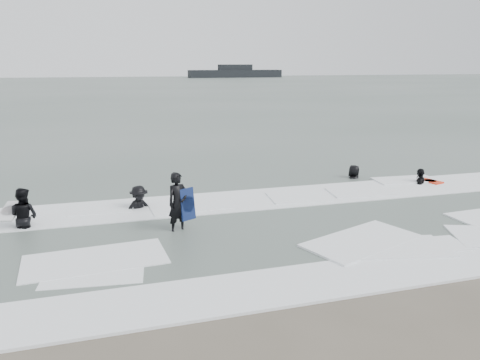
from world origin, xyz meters
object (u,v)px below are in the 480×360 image
object	(u,v)px
vessel_horizon	(235,73)
surfer_breaker	(140,211)
surfer_centre	(179,232)
surfer_right_near	(420,185)
surfer_wading	(25,229)
surfer_right_far	(354,179)

from	to	relation	value
vessel_horizon	surfer_breaker	bearing A→B (deg)	-106.35
surfer_centre	surfer_right_near	size ratio (longest dim) A/B	1.01
surfer_wading	surfer_breaker	distance (m)	3.59
surfer_wading	surfer_right_far	size ratio (longest dim) A/B	1.04
surfer_centre	vessel_horizon	size ratio (longest dim) A/B	0.06
surfer_right_far	vessel_horizon	size ratio (longest dim) A/B	0.06
surfer_wading	vessel_horizon	bearing A→B (deg)	-79.04
surfer_centre	surfer_right_far	world-z (taller)	surfer_centre
surfer_wading	surfer_centre	bearing A→B (deg)	-170.88
surfer_wading	surfer_right_near	bearing A→B (deg)	-146.41
surfer_breaker	surfer_wading	bearing A→B (deg)	171.69
surfer_centre	surfer_wading	distance (m)	4.75
surfer_right_near	surfer_breaker	bearing A→B (deg)	-45.59
surfer_breaker	vessel_horizon	world-z (taller)	vessel_horizon
surfer_centre	vessel_horizon	bearing A→B (deg)	49.75
surfer_centre	surfer_right_far	size ratio (longest dim) A/B	1.04
vessel_horizon	surfer_right_near	bearing A→B (deg)	-101.92
surfer_wading	surfer_right_near	distance (m)	15.00
surfer_breaker	vessel_horizon	size ratio (longest dim) A/B	0.06
surfer_centre	surfer_breaker	world-z (taller)	surfer_centre
surfer_wading	vessel_horizon	world-z (taller)	vessel_horizon
surfer_breaker	surfer_right_far	world-z (taller)	surfer_right_far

